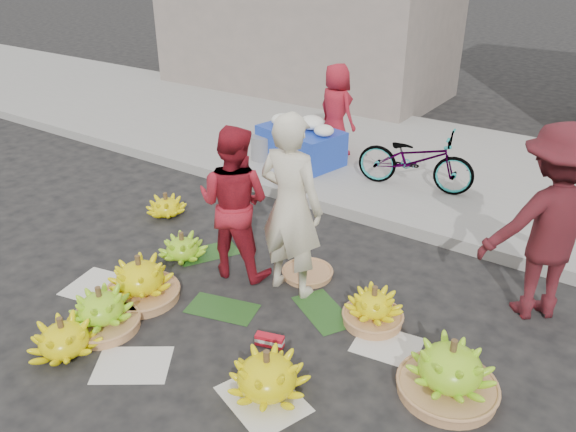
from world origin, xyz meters
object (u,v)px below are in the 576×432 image
Objects in this scene: banana_bunch_0 at (141,280)px; bicycle at (416,159)px; vendor_cream at (291,207)px; flower_table at (301,143)px; banana_bunch_4 at (450,370)px.

banana_bunch_0 is 0.49× the size of bicycle.
banana_bunch_0 is 0.41× the size of vendor_cream.
vendor_cream is 3.22m from flower_table.
banana_bunch_4 is 4.71m from flower_table.
banana_bunch_0 is 3.89m from bicycle.
banana_bunch_4 is 3.67m from bicycle.
banana_bunch_4 is (2.85, 0.45, 0.01)m from banana_bunch_0.
banana_bunch_0 is 3.72m from flower_table.
vendor_cream reaches higher than banana_bunch_0.
bicycle is (0.10, 2.75, -0.38)m from vendor_cream.
flower_table reaches higher than banana_bunch_0.
banana_bunch_0 is at bearing -171.03° from banana_bunch_4.
flower_table is at bearing 81.04° from bicycle.
banana_bunch_4 reaches higher than banana_bunch_0.
flower_table is 1.77m from bicycle.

